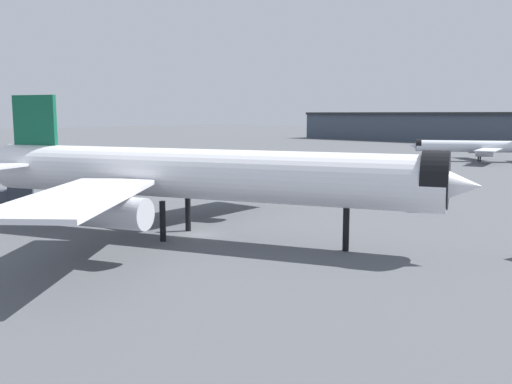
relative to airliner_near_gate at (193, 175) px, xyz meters
name	(u,v)px	position (x,y,z in m)	size (l,w,h in m)	color
ground	(200,234)	(-0.49, 1.47, -6.81)	(900.00, 900.00, 0.00)	#4C4F54
airliner_near_gate	(193,175)	(0.00, 0.00, 0.00)	(55.47, 49.51, 15.45)	white
airliner_far_taxiway	(475,147)	(-11.63, 117.60, -2.67)	(32.56, 29.36, 9.38)	silver
service_truck_front	(14,196)	(-34.41, -3.03, -5.22)	(4.87, 5.88, 3.00)	black
baggage_tug_wing	(426,204)	(12.19, 31.97, -5.83)	(3.53, 3.26, 1.85)	black
traffic_cone_near_nose	(346,197)	(-1.99, 34.37, -6.42)	(0.62, 0.62, 0.77)	#F2600C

